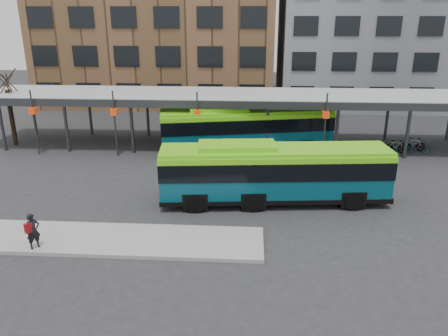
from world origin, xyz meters
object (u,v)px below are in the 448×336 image
Objects in this scene: tree at (11,115)px; bus_front at (273,172)px; pedestrian at (33,231)px; bus_rear at (246,128)px.

bus_front is at bearing -26.43° from tree.
tree is 18.70m from pedestrian.
tree is at bearing 147.88° from bus_front.
pedestrian is at bearing -131.86° from bus_rear.
pedestrian is at bearing -59.62° from tree.
bus_front is at bearing -91.71° from bus_rear.
bus_front is 9.57m from bus_rear.
tree is 22.46m from bus_front.
bus_rear is 8.02× the size of pedestrian.
tree is 0.43× the size of bus_rear.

